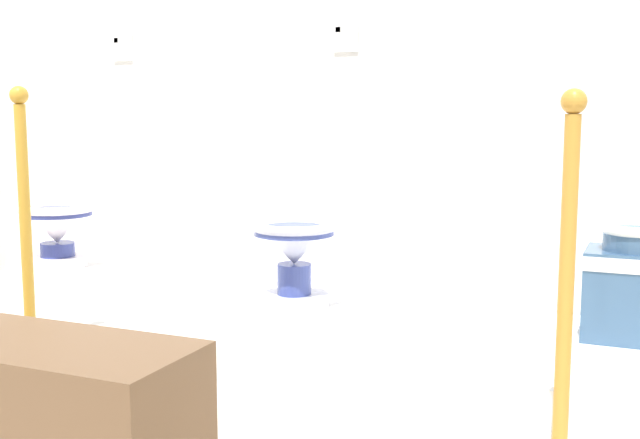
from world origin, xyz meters
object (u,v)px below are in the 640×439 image
plinth_block_leftmost (294,314)px  info_placard_first (123,48)px  stanchion_post_near_right (562,378)px  antique_toilet_slender_white (57,226)px  plinth_block_central_ornate (631,346)px  antique_toilet_central_ornate (634,281)px  plinth_block_slender_white (59,279)px  antique_toilet_leftmost (294,251)px  info_placard_second (346,38)px  stanchion_post_near_left (30,307)px

plinth_block_leftmost → info_placard_first: bearing=155.7°
stanchion_post_near_right → antique_toilet_slender_white: bearing=160.0°
plinth_block_central_ornate → antique_toilet_central_ornate: antique_toilet_central_ornate is taller
info_placard_first → stanchion_post_near_right: 2.96m
plinth_block_slender_white → info_placard_first: (0.02, 0.52, 1.13)m
antique_toilet_leftmost → info_placard_first: size_ratio=2.64×
info_placard_second → stanchion_post_near_left: bearing=-116.4°
info_placard_second → plinth_block_leftmost: bearing=-90.1°
info_placard_first → info_placard_second: 1.25m
plinth_block_leftmost → plinth_block_central_ornate: bearing=2.3°
plinth_block_slender_white → antique_toilet_slender_white: 0.26m
antique_toilet_slender_white → plinth_block_leftmost: bearing=-1.8°
antique_toilet_leftmost → antique_toilet_central_ornate: antique_toilet_central_ornate is taller
stanchion_post_near_left → plinth_block_slender_white: bearing=126.2°
plinth_block_central_ornate → antique_toilet_central_ornate: bearing=180.0°
plinth_block_leftmost → plinth_block_slender_white: bearing=178.2°
plinth_block_slender_white → stanchion_post_near_right: stanchion_post_near_right is taller
antique_toilet_leftmost → info_placard_second: info_placard_second is taller
antique_toilet_central_ornate → antique_toilet_leftmost: bearing=-177.7°
antique_toilet_central_ornate → info_placard_first: bearing=168.6°
plinth_block_slender_white → info_placard_second: info_placard_second is taller
plinth_block_central_ornate → info_placard_second: (-1.29, 0.51, 1.16)m
info_placard_second → stanchion_post_near_left: (-0.67, -1.34, -1.03)m
antique_toilet_central_ornate → stanchion_post_near_left: size_ratio=0.38×
antique_toilet_central_ornate → info_placard_second: (-1.29, 0.51, 0.93)m
plinth_block_leftmost → antique_toilet_leftmost: size_ratio=0.95×
antique_toilet_leftmost → info_placard_second: bearing=89.9°
antique_toilet_central_ornate → info_placard_first: size_ratio=3.04×
plinth_block_central_ornate → plinth_block_slender_white: bearing=-179.7°
stanchion_post_near_left → stanchion_post_near_right: (1.82, -0.06, 0.01)m
plinth_block_central_ornate → stanchion_post_near_right: stanchion_post_near_right is taller
plinth_block_central_ornate → stanchion_post_near_left: bearing=-157.0°
antique_toilet_slender_white → info_placard_second: (1.27, 0.52, 0.88)m
info_placard_first → info_placard_second: info_placard_second is taller
info_placard_first → info_placard_second: (1.25, -0.00, 0.01)m
info_placard_first → stanchion_post_near_right: info_placard_first is taller
antique_toilet_leftmost → plinth_block_central_ornate: antique_toilet_leftmost is taller
plinth_block_slender_white → antique_toilet_slender_white: (0.00, 0.00, 0.26)m
plinth_block_leftmost → stanchion_post_near_right: stanchion_post_near_right is taller
stanchion_post_near_right → info_placard_second: bearing=129.3°
plinth_block_leftmost → info_placard_second: size_ratio=2.67×
plinth_block_slender_white → stanchion_post_near_right: bearing=-20.0°
antique_toilet_slender_white → antique_toilet_leftmost: (1.27, -0.04, -0.03)m
antique_toilet_slender_white → plinth_block_central_ornate: antique_toilet_slender_white is taller
plinth_block_leftmost → info_placard_first: size_ratio=2.52×
plinth_block_leftmost → plinth_block_central_ornate: plinth_block_central_ornate is taller
antique_toilet_slender_white → plinth_block_leftmost: size_ratio=1.03×
plinth_block_leftmost → info_placard_first: info_placard_first is taller
info_placard_first → stanchion_post_near_left: info_placard_first is taller
stanchion_post_near_right → info_placard_first: bearing=149.6°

